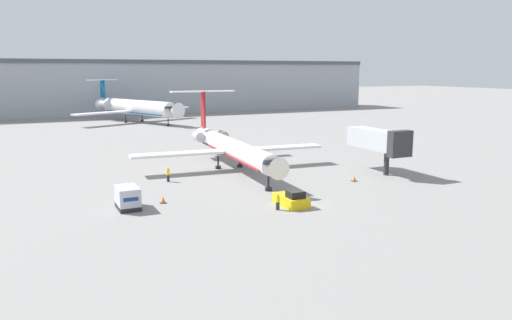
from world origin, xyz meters
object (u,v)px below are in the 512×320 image
at_px(jet_bridge, 379,140).
at_px(traffic_cone_right, 354,179).
at_px(luggage_cart, 128,198).
at_px(pushback_tug, 291,199).
at_px(worker_by_wing, 168,174).
at_px(worker_near_tug, 278,201).
at_px(traffic_cone_left, 163,200).
at_px(airplane_main, 231,146).
at_px(airplane_parked_far_left, 136,107).

bearing_deg(jet_bridge, traffic_cone_right, -152.72).
bearing_deg(luggage_cart, jet_bridge, 6.50).
xyz_separation_m(pushback_tug, worker_by_wing, (-8.59, 16.22, 0.30)).
distance_m(worker_near_tug, traffic_cone_left, 12.20).
height_order(luggage_cart, worker_near_tug, luggage_cart).
height_order(worker_by_wing, jet_bridge, jet_bridge).
bearing_deg(worker_near_tug, traffic_cone_right, 27.13).
height_order(worker_by_wing, traffic_cone_left, worker_by_wing).
distance_m(airplane_main, traffic_cone_right, 17.92).
distance_m(luggage_cart, airplane_parked_far_left, 86.42).
distance_m(worker_near_tug, airplane_parked_far_left, 91.39).
relative_size(luggage_cart, airplane_parked_far_left, 0.10).
bearing_deg(pushback_tug, traffic_cone_left, 151.37).
relative_size(airplane_parked_far_left, jet_bridge, 3.33).
distance_m(airplane_main, pushback_tug, 20.59).
xyz_separation_m(airplane_main, traffic_cone_left, (-13.33, -13.94, -2.89)).
relative_size(airplane_main, jet_bridge, 3.15).
height_order(pushback_tug, traffic_cone_right, pushback_tug).
xyz_separation_m(airplane_main, airplane_parked_far_left, (1.13, 69.93, 0.73)).
xyz_separation_m(traffic_cone_right, jet_bridge, (6.08, 3.14, 4.13)).
bearing_deg(airplane_main, traffic_cone_left, -133.71).
bearing_deg(traffic_cone_left, airplane_main, 46.29).
bearing_deg(traffic_cone_left, pushback_tug, -28.63).
bearing_deg(luggage_cart, worker_near_tug, -26.73).
xyz_separation_m(airplane_main, worker_near_tug, (-3.60, -21.29, -2.36)).
height_order(worker_by_wing, airplane_parked_far_left, airplane_parked_far_left).
distance_m(worker_near_tug, traffic_cone_right, 16.56).
height_order(traffic_cone_left, traffic_cone_right, traffic_cone_left).
distance_m(airplane_main, airplane_parked_far_left, 69.94).
bearing_deg(airplane_main, traffic_cone_right, -51.02).
xyz_separation_m(traffic_cone_left, airplane_parked_far_left, (14.46, 83.87, 3.62)).
height_order(airplane_main, jet_bridge, airplane_main).
relative_size(traffic_cone_right, airplane_parked_far_left, 0.02).
xyz_separation_m(pushback_tug, airplane_parked_far_left, (2.68, 90.30, 3.32)).
height_order(traffic_cone_left, airplane_parked_far_left, airplane_parked_far_left).
xyz_separation_m(luggage_cart, traffic_cone_left, (3.74, 0.57, -0.79)).
relative_size(traffic_cone_left, airplane_parked_far_left, 0.02).
height_order(worker_near_tug, traffic_cone_left, worker_near_tug).
height_order(airplane_main, pushback_tug, airplane_main).
height_order(airplane_main, traffic_cone_left, airplane_main).
bearing_deg(airplane_main, airplane_parked_far_left, 89.07).
relative_size(worker_by_wing, airplane_parked_far_left, 0.05).
xyz_separation_m(airplane_main, worker_by_wing, (-10.14, -4.15, -2.30)).
bearing_deg(jet_bridge, traffic_cone_left, -173.77).
relative_size(worker_by_wing, traffic_cone_right, 2.72).
bearing_deg(airplane_parked_far_left, luggage_cart, -102.16).
xyz_separation_m(traffic_cone_right, airplane_parked_far_left, (-9.99, 83.67, 3.64)).
xyz_separation_m(worker_near_tug, traffic_cone_right, (14.73, 7.55, -0.55)).
height_order(pushback_tug, luggage_cart, luggage_cart).
xyz_separation_m(traffic_cone_left, traffic_cone_right, (24.45, 0.20, -0.02)).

